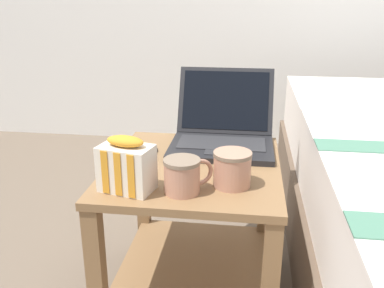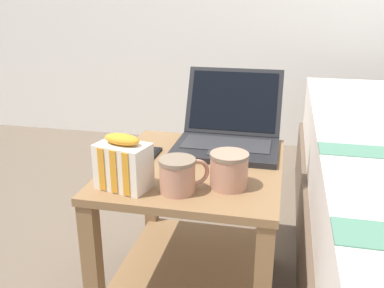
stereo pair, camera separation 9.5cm
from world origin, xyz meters
The scene contains 6 objects.
bedside_table centered at (0.00, 0.00, 0.31)m, with size 0.51×0.57×0.48m.
laptop centered at (0.07, 0.19, 0.53)m, with size 0.33×0.35×0.23m.
mug_front_left centered at (0.00, -0.19, 0.53)m, with size 0.12×0.10×0.09m.
mug_front_right centered at (0.12, -0.13, 0.53)m, with size 0.10×0.14×0.09m.
snack_bag centered at (-0.15, -0.19, 0.55)m, with size 0.15×0.11×0.15m.
cell_phone centered at (-0.17, 0.03, 0.48)m, with size 0.08×0.14×0.01m.
Camera 2 is at (0.25, -1.15, 0.96)m, focal length 40.00 mm.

